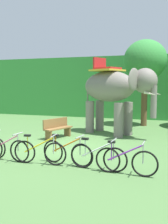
% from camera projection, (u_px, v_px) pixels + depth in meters
% --- Properties ---
extents(ground_plane, '(80.00, 80.00, 0.00)m').
position_uv_depth(ground_plane, '(58.00, 147.00, 9.96)').
color(ground_plane, '#4C753D').
extents(foliage_hedge, '(36.00, 6.00, 4.49)m').
position_uv_depth(foliage_hedge, '(117.00, 87.00, 21.15)').
color(foliage_hedge, '#338438').
rests_on(foliage_hedge, ground).
extents(tree_center_right, '(2.48, 2.48, 5.04)m').
position_uv_depth(tree_center_right, '(145.00, 61.00, 14.78)').
color(tree_center_right, brown).
rests_on(tree_center_right, ground).
extents(elephant, '(4.15, 3.04, 3.78)m').
position_uv_depth(elephant, '(114.00, 89.00, 12.25)').
color(elephant, slate).
rests_on(elephant, ground).
extents(bike_pink, '(1.71, 0.52, 0.92)m').
position_uv_depth(bike_pink, '(6.00, 149.00, 8.11)').
color(bike_pink, black).
rests_on(bike_pink, ground).
extents(bike_yellow, '(1.71, 0.52, 0.92)m').
position_uv_depth(bike_yellow, '(40.00, 152.00, 7.73)').
color(bike_yellow, black).
rests_on(bike_yellow, ground).
extents(bike_orange, '(1.70, 0.52, 0.92)m').
position_uv_depth(bike_orange, '(67.00, 152.00, 7.70)').
color(bike_orange, black).
rests_on(bike_orange, ground).
extents(bike_white, '(1.71, 0.52, 0.92)m').
position_uv_depth(bike_white, '(98.00, 157.00, 7.20)').
color(bike_white, black).
rests_on(bike_white, ground).
extents(bike_purple, '(1.71, 0.52, 0.92)m').
position_uv_depth(bike_purple, '(126.00, 161.00, 6.83)').
color(bike_purple, black).
rests_on(bike_purple, ground).
extents(wooden_bench, '(0.93, 1.55, 0.89)m').
position_uv_depth(wooden_bench, '(57.00, 128.00, 11.62)').
color(wooden_bench, brown).
rests_on(wooden_bench, ground).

